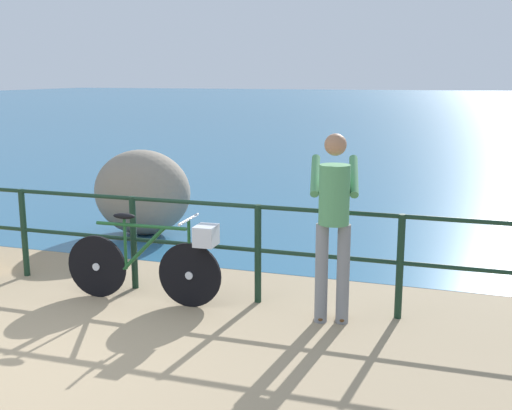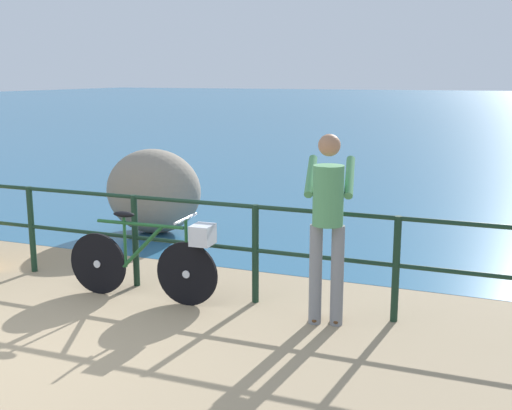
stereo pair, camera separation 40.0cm
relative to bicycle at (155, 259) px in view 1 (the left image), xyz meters
The scene contains 6 objects.
ground_plane 18.30m from the bicycle, 91.36° to the left, with size 120.00×120.00×0.10m, color #937F60.
sea_surface 46.31m from the bicycle, 90.54° to the left, with size 120.00×90.00×0.01m, color #285B7F.
promenade_railing 0.58m from the bicycle, 141.45° to the left, with size 8.54×0.07×1.02m.
bicycle is the anchor object (origin of this frame).
person_at_railing 1.88m from the bicycle, ahead, with size 0.53×0.67×1.78m.
breakwater_boulder_main 2.96m from the bicycle, 120.49° to the left, with size 1.44×1.13×1.24m.
Camera 1 is at (3.33, -3.86, 2.30)m, focal length 44.75 mm.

